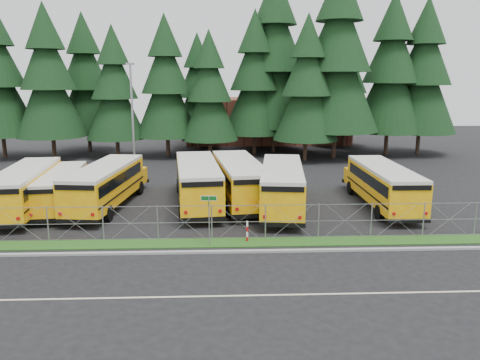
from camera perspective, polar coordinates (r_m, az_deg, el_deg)
name	(u,v)px	position (r m, az deg, el deg)	size (l,w,h in m)	color
ground	(229,233)	(27.42, -1.29, -6.50)	(120.00, 120.00, 0.00)	black
curb	(231,252)	(24.49, -1.16, -8.72)	(50.00, 0.25, 0.12)	gray
grass_verge	(230,243)	(25.81, -1.22, -7.66)	(50.00, 1.40, 0.06)	#1C4714
road_lane_line	(233,296)	(20.02, -0.85, -13.93)	(50.00, 0.12, 0.01)	beige
chainlink_fence	(230,222)	(26.16, -1.26, -5.14)	(44.00, 0.10, 2.00)	#94979C
brick_building	(267,120)	(66.51, 3.26, 7.32)	(22.00, 10.00, 6.00)	brown
bus_0	(27,190)	(34.58, -24.52, -1.09)	(2.67, 11.32, 2.97)	orange
bus_1	(62,190)	(34.49, -20.88, -1.11)	(2.35, 9.97, 2.61)	orange
bus_2	(107,186)	(33.76, -15.86, -0.71)	(2.70, 11.43, 3.00)	orange
bus_4	(197,183)	(33.13, -5.22, -0.41)	(2.81, 11.92, 3.13)	orange
bus_5	(239,181)	(33.65, -0.18, -0.18)	(2.80, 11.85, 3.11)	orange
bus_6	(282,187)	(32.07, 5.13, -0.89)	(2.77, 11.73, 3.08)	orange
bus_east	(382,186)	(34.02, 16.87, -0.73)	(2.65, 11.21, 2.94)	orange
street_sign	(209,210)	(24.77, -3.80, -3.68)	(0.84, 0.55, 2.81)	#94979C
striped_bollard	(247,232)	(25.83, 0.89, -6.31)	(0.11, 0.11, 1.20)	#B20C0C
light_standard	(133,116)	(43.74, -12.97, 7.66)	(0.70, 0.35, 10.14)	#94979C
conifer_1	(48,82)	(55.81, -22.32, 11.00)	(7.59, 7.59, 16.78)	black
conifer_2	(115,92)	(54.30, -15.04, 10.30)	(6.58, 6.58, 14.54)	black
conifer_3	(166,86)	(53.85, -9.01, 11.20)	(7.13, 7.13, 15.77)	black
conifer_4	(209,95)	(52.12, -3.75, 10.29)	(6.31, 6.31, 13.96)	black
conifer_5	(255,83)	(55.00, 1.81, 11.72)	(7.44, 7.44, 16.45)	black
conifer_6	(307,89)	(50.95, 8.15, 10.98)	(6.98, 6.98, 15.44)	black
conifer_7	(337,62)	(53.18, 11.79, 13.85)	(9.45, 9.45, 20.90)	black
conifer_8	(391,75)	(57.01, 17.89, 12.08)	(8.25, 8.25, 18.26)	black
conifer_9	(423,77)	(58.51, 21.44, 11.57)	(8.02, 8.02, 17.75)	black
conifer_10	(86,83)	(60.11, -18.30, 11.18)	(7.44, 7.44, 16.46)	black
conifer_11	(198,92)	(59.22, -5.15, 10.66)	(6.44, 6.44, 14.25)	black
conifer_12	(274,63)	(56.82, 4.22, 14.02)	(9.50, 9.50, 21.01)	black
conifer_13	(346,87)	(62.42, 12.78, 10.98)	(6.92, 6.92, 15.31)	black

